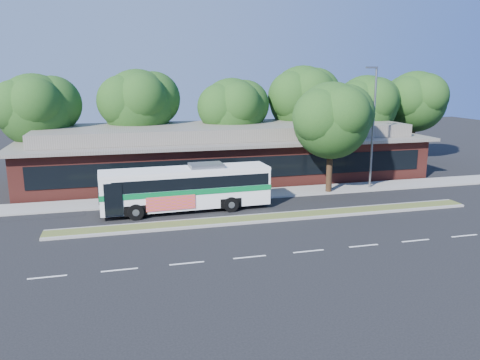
{
  "coord_description": "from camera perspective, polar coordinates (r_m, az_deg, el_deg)",
  "views": [
    {
      "loc": [
        -8.7,
        -25.06,
        8.4
      ],
      "look_at": [
        -1.46,
        2.73,
        2.0
      ],
      "focal_mm": 35.0,
      "sensor_mm": 36.0,
      "label": 1
    }
  ],
  "objects": [
    {
      "name": "tree_bg_f",
      "position": [
        50.52,
        20.92,
        9.1
      ],
      "size": [
        6.69,
        6.0,
        8.92
      ],
      "color": "black",
      "rests_on": "ground"
    },
    {
      "name": "tree_bg_a",
      "position": [
        40.71,
        -23.11,
        8.01
      ],
      "size": [
        6.47,
        5.8,
        8.63
      ],
      "color": "black",
      "rests_on": "ground"
    },
    {
      "name": "lamp_post",
      "position": [
        36.2,
        15.89,
        6.54
      ],
      "size": [
        0.93,
        0.18,
        9.07
      ],
      "color": "slate",
      "rests_on": "ground"
    },
    {
      "name": "tree_bg_e",
      "position": [
        46.45,
        15.47,
        8.84
      ],
      "size": [
        6.47,
        5.8,
        8.5
      ],
      "color": "black",
      "rests_on": "ground"
    },
    {
      "name": "tree_bg_b",
      "position": [
        41.32,
        -11.77,
        9.18
      ],
      "size": [
        6.69,
        6.0,
        9.0
      ],
      "color": "black",
      "rests_on": "ground"
    },
    {
      "name": "tree_bg_c",
      "position": [
        41.54,
        -0.49,
        8.69
      ],
      "size": [
        6.24,
        5.6,
        8.26
      ],
      "color": "black",
      "rests_on": "ground"
    },
    {
      "name": "tree_bg_d",
      "position": [
        44.68,
        8.11,
        9.9
      ],
      "size": [
        6.91,
        6.2,
        9.37
      ],
      "color": "black",
      "rests_on": "ground"
    },
    {
      "name": "sidewalk_tree",
      "position": [
        34.39,
        11.6,
        7.36
      ],
      "size": [
        6.09,
        5.46,
        8.04
      ],
      "color": "black",
      "rests_on": "ground"
    },
    {
      "name": "ground",
      "position": [
        27.83,
        4.36,
        -5.05
      ],
      "size": [
        120.0,
        120.0,
        0.0
      ],
      "primitive_type": "plane",
      "color": "black",
      "rests_on": "ground"
    },
    {
      "name": "sedan",
      "position": [
        34.85,
        -14.72,
        -0.58
      ],
      "size": [
        5.14,
        2.46,
        1.44
      ],
      "primitive_type": "imported",
      "rotation": [
        0.0,
        0.0,
        1.48
      ],
      "color": "#A7A9AE",
      "rests_on": "ground"
    },
    {
      "name": "median_strip",
      "position": [
        28.35,
        3.96,
        -4.55
      ],
      "size": [
        26.0,
        1.1,
        0.15
      ],
      "primitive_type": "cube",
      "color": "#4B5524",
      "rests_on": "ground"
    },
    {
      "name": "plaza_building",
      "position": [
        39.53,
        -1.7,
        3.43
      ],
      "size": [
        33.2,
        11.2,
        4.45
      ],
      "color": "maroon",
      "rests_on": "ground"
    },
    {
      "name": "sidewalk",
      "position": [
        33.69,
        0.84,
        -1.77
      ],
      "size": [
        44.0,
        2.6,
        0.12
      ],
      "primitive_type": "cube",
      "color": "gray",
      "rests_on": "ground"
    },
    {
      "name": "transit_bus",
      "position": [
        29.71,
        -6.51,
        -0.63
      ],
      "size": [
        10.72,
        2.79,
        2.99
      ],
      "rotation": [
        0.0,
        0.0,
        0.04
      ],
      "color": "white",
      "rests_on": "ground"
    }
  ]
}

